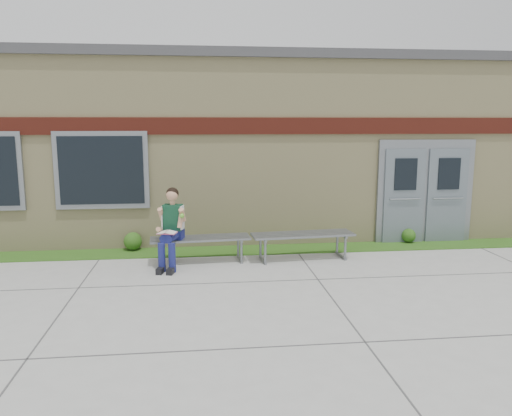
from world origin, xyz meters
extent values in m
plane|color=#9E9E99|center=(0.00, 0.00, 0.00)|extent=(80.00, 80.00, 0.00)
cube|color=#305416|center=(0.00, 2.60, 0.01)|extent=(16.00, 0.80, 0.02)
cube|color=beige|center=(0.00, 6.00, 2.00)|extent=(16.00, 6.00, 4.00)
cube|color=#3F3F42|center=(0.00, 6.00, 4.10)|extent=(16.20, 6.20, 0.20)
cube|color=maroon|center=(0.00, 2.97, 2.60)|extent=(16.00, 0.06, 0.35)
cube|color=slate|center=(-3.00, 2.96, 1.70)|extent=(1.90, 0.08, 1.60)
cube|color=black|center=(-3.00, 2.92, 1.70)|extent=(1.70, 0.04, 1.40)
cube|color=slate|center=(4.00, 2.96, 1.15)|extent=(2.20, 0.08, 2.30)
cube|color=slate|center=(3.50, 2.91, 1.05)|extent=(0.92, 0.06, 2.10)
cube|color=slate|center=(4.50, 2.91, 1.05)|extent=(0.92, 0.06, 2.10)
cube|color=slate|center=(-1.00, 1.82, 0.48)|extent=(1.94, 0.67, 0.04)
cube|color=slate|center=(-1.76, 1.82, 0.22)|extent=(0.09, 0.53, 0.43)
cube|color=slate|center=(-0.24, 1.82, 0.22)|extent=(0.09, 0.53, 0.43)
cube|color=slate|center=(1.00, 1.82, 0.50)|extent=(2.05, 0.72, 0.04)
cube|color=slate|center=(0.20, 1.82, 0.23)|extent=(0.10, 0.56, 0.46)
cube|color=slate|center=(1.80, 1.82, 0.23)|extent=(0.10, 0.56, 0.46)
cube|color=navy|center=(-1.51, 1.76, 0.58)|extent=(0.41, 0.33, 0.17)
cube|color=#0F3728|center=(-1.51, 1.74, 0.91)|extent=(0.38, 0.29, 0.49)
sphere|color=tan|center=(-1.51, 1.73, 1.34)|extent=(0.27, 0.27, 0.22)
sphere|color=black|center=(-1.51, 1.75, 1.36)|extent=(0.28, 0.28, 0.24)
cylinder|color=navy|center=(-1.67, 1.52, 0.60)|extent=(0.26, 0.47, 0.16)
cylinder|color=navy|center=(-1.48, 1.47, 0.60)|extent=(0.26, 0.47, 0.16)
cylinder|color=navy|center=(-1.70, 1.26, 0.27)|extent=(0.13, 0.13, 0.53)
cylinder|color=navy|center=(-1.52, 1.22, 0.27)|extent=(0.13, 0.13, 0.53)
cube|color=black|center=(-1.72, 1.19, 0.05)|extent=(0.17, 0.30, 0.11)
cube|color=black|center=(-1.54, 1.14, 0.05)|extent=(0.17, 0.30, 0.11)
cylinder|color=tan|center=(-1.72, 1.73, 0.98)|extent=(0.15, 0.25, 0.28)
cylinder|color=tan|center=(-1.33, 1.63, 0.98)|extent=(0.15, 0.25, 0.28)
cube|color=white|center=(-1.60, 1.37, 0.71)|extent=(0.38, 0.31, 0.02)
cube|color=#B9456F|center=(-1.60, 1.37, 0.70)|extent=(0.38, 0.32, 0.01)
sphere|color=#65BE32|center=(-1.33, 1.48, 0.99)|extent=(0.09, 0.09, 0.09)
sphere|color=#305416|center=(-2.42, 2.85, 0.21)|extent=(0.38, 0.38, 0.38)
sphere|color=#305416|center=(3.63, 2.85, 0.18)|extent=(0.31, 0.31, 0.31)
camera|label=1|loc=(-0.98, -7.59, 2.68)|focal=35.00mm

